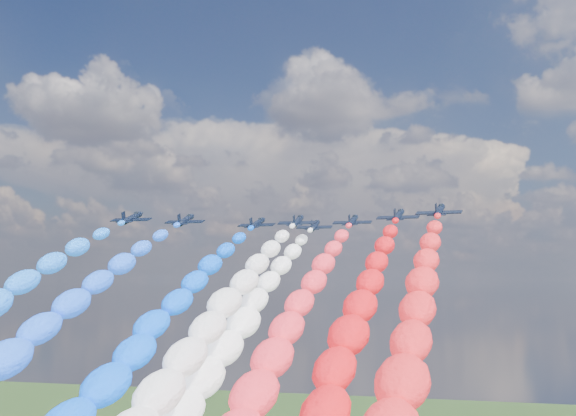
% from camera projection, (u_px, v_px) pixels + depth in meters
% --- Properties ---
extents(jet_0, '(8.31, 11.13, 5.29)m').
position_uv_depth(jet_0, '(132.00, 218.00, 148.33)').
color(jet_0, black).
extents(jet_1, '(8.57, 11.31, 5.29)m').
position_uv_depth(jet_1, '(186.00, 220.00, 153.56)').
color(jet_1, black).
extents(trail_1, '(6.84, 105.90, 49.79)m').
position_uv_depth(trail_1, '(22.00, 361.00, 99.72)').
color(trail_1, blue).
extents(jet_2, '(8.30, 11.12, 5.29)m').
position_uv_depth(jet_2, '(257.00, 223.00, 162.55)').
color(jet_2, black).
extents(trail_2, '(6.84, 105.90, 49.79)m').
position_uv_depth(trail_2, '(143.00, 354.00, 108.71)').
color(trail_2, blue).
extents(jet_3, '(8.53, 11.28, 5.29)m').
position_uv_depth(jet_3, '(298.00, 221.00, 156.16)').
color(jet_3, black).
extents(trail_3, '(6.84, 105.90, 49.79)m').
position_uv_depth(trail_3, '(198.00, 359.00, 102.32)').
color(trail_3, silver).
extents(jet_4, '(8.51, 11.27, 5.29)m').
position_uv_depth(jet_4, '(315.00, 226.00, 169.22)').
color(jet_4, black).
extents(trail_4, '(6.84, 105.90, 49.79)m').
position_uv_depth(trail_4, '(234.00, 350.00, 115.38)').
color(trail_4, white).
extents(jet_5, '(8.03, 10.93, 5.29)m').
position_uv_depth(jet_5, '(353.00, 221.00, 155.20)').
color(jet_5, black).
extents(trail_5, '(6.84, 105.90, 49.79)m').
position_uv_depth(trail_5, '(281.00, 360.00, 101.36)').
color(trail_5, '#F72B3B').
extents(jet_6, '(8.42, 11.21, 5.29)m').
position_uv_depth(jet_6, '(398.00, 215.00, 142.55)').
color(jet_6, black).
extents(trail_6, '(6.84, 105.90, 49.79)m').
position_uv_depth(trail_6, '(344.00, 371.00, 88.71)').
color(trail_6, red).
extents(jet_7, '(8.64, 11.36, 5.29)m').
position_uv_depth(jet_7, '(439.00, 211.00, 132.49)').
color(jet_7, black).
extents(trail_7, '(6.84, 105.90, 49.79)m').
position_uv_depth(trail_7, '(406.00, 383.00, 78.65)').
color(trail_7, red).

